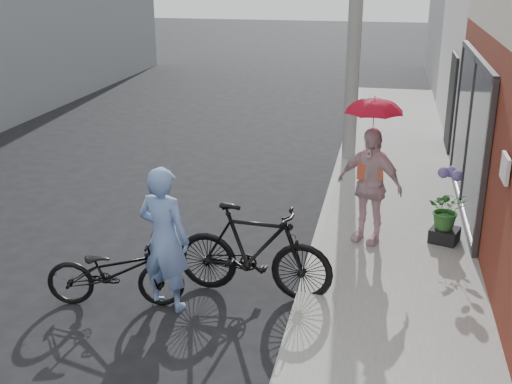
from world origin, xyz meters
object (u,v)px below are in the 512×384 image
(bike_right, at_px, (254,251))
(planter, at_px, (444,235))
(officer, at_px, (164,239))
(kimono_woman, at_px, (369,185))
(bike_left, at_px, (115,272))

(bike_right, relative_size, planter, 5.22)
(bike_right, bearing_deg, officer, 121.17)
(officer, relative_size, planter, 4.68)
(kimono_woman, bearing_deg, planter, 33.98)
(bike_right, relative_size, kimono_woman, 1.18)
(bike_left, distance_m, bike_right, 1.71)
(officer, bearing_deg, kimono_woman, -122.37)
(kimono_woman, bearing_deg, bike_left, -117.08)
(bike_left, bearing_deg, planter, -68.70)
(kimono_woman, distance_m, planter, 1.36)
(bike_left, relative_size, kimono_woman, 0.99)
(bike_left, distance_m, planter, 4.76)
(officer, distance_m, planter, 4.25)
(bike_right, xyz_separation_m, kimono_woman, (1.33, 1.72, 0.37))
(bike_left, bearing_deg, kimono_woman, -62.04)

